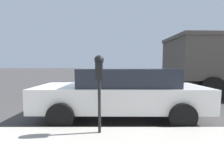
{
  "coord_description": "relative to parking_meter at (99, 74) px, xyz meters",
  "views": [
    {
      "loc": [
        -5.95,
        -0.37,
        1.48
      ],
      "look_at": [
        -2.31,
        -0.38,
        1.11
      ],
      "focal_mm": 28.0,
      "sensor_mm": 36.0,
      "label": 1
    }
  ],
  "objects": [
    {
      "name": "ground_plane",
      "position": [
        2.52,
        0.12,
        -1.33
      ],
      "size": [
        220.0,
        220.0,
        0.0
      ],
      "primitive_type": "plane",
      "color": "#3D3A3A"
    },
    {
      "name": "car_white",
      "position": [
        1.4,
        -0.53,
        -0.57
      ],
      "size": [
        2.09,
        4.55,
        1.41
      ],
      "rotation": [
        0.0,
        0.0,
        -0.01
      ],
      "color": "silver",
      "rests_on": "ground_plane"
    },
    {
      "name": "parking_meter",
      "position": [
        0.0,
        0.0,
        0.0
      ],
      "size": [
        0.21,
        0.19,
        1.56
      ],
      "color": "black",
      "rests_on": "sidewalk"
    }
  ]
}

